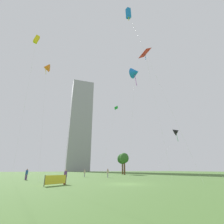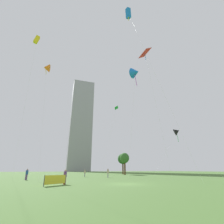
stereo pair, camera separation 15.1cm
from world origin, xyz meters
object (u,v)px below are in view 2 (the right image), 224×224
object	(u,v)px
kite_flying_2	(177,131)
park_tree_0	(123,159)
kite_flying_5	(135,72)
person_standing_1	(108,172)
person_standing_4	(27,173)
kite_flying_3	(37,40)
person_standing_3	(85,173)
kite_flying_4	(128,14)
person_standing_2	(65,176)
park_tree_2	(125,158)
event_banner	(55,180)
distant_highrise_0	(80,125)
kite_flying_6	(116,109)
kite_flying_1	(145,53)
kite_flying_0	(47,68)

from	to	relation	value
kite_flying_2	park_tree_0	xyz separation A→B (m)	(-6.21, 21.67, -6.69)
kite_flying_5	park_tree_0	xyz separation A→B (m)	(10.52, 26.61, -19.01)
person_standing_1	person_standing_4	xyz separation A→B (m)	(-15.99, -1.04, -0.03)
person_standing_4	kite_flying_5	distance (m)	31.50
person_standing_4	kite_flying_3	size ratio (longest dim) A/B	0.06
person_standing_3	person_standing_4	xyz separation A→B (m)	(-12.17, -6.01, 0.07)
kite_flying_2	kite_flying_4	distance (m)	33.20
person_standing_2	park_tree_2	xyz separation A→B (m)	(24.83, 29.15, 4.37)
kite_flying_4	kite_flying_5	xyz separation A→B (m)	(5.78, 7.01, -8.96)
kite_flying_2	kite_flying_3	world-z (taller)	kite_flying_3
kite_flying_5	event_banner	world-z (taller)	kite_flying_5
person_standing_3	kite_flying_2	bearing A→B (deg)	75.94
park_tree_2	person_standing_3	bearing A→B (deg)	-147.24
person_standing_2	distant_highrise_0	world-z (taller)	distant_highrise_0
kite_flying_6	person_standing_2	bearing A→B (deg)	-131.29
kite_flying_1	kite_flying_6	size ratio (longest dim) A/B	1.37
kite_flying_6	park_tree_0	world-z (taller)	kite_flying_6
person_standing_2	person_standing_4	bearing A→B (deg)	-80.29
kite_flying_2	kite_flying_5	bearing A→B (deg)	-163.54
kite_flying_2	park_tree_0	distance (m)	23.51
person_standing_1	park_tree_2	world-z (taller)	park_tree_2
park_tree_0	person_standing_1	bearing A→B (deg)	-126.34
kite_flying_0	park_tree_2	distance (m)	37.76
kite_flying_0	kite_flying_4	xyz separation A→B (m)	(14.39, -16.70, 7.45)
person_standing_2	kite_flying_1	bearing A→B (deg)	174.31
kite_flying_2	kite_flying_5	world-z (taller)	kite_flying_5
park_tree_2	event_banner	size ratio (longest dim) A/B	2.85
kite_flying_1	kite_flying_4	size ratio (longest dim) A/B	0.78
kite_flying_4	person_standing_1	bearing A→B (deg)	84.34
person_standing_4	kite_flying_4	world-z (taller)	kite_flying_4
person_standing_2	kite_flying_2	world-z (taller)	kite_flying_2
person_standing_1	park_tree_2	distance (m)	21.29
kite_flying_2	event_banner	bearing A→B (deg)	-159.18
kite_flying_0	kite_flying_6	distance (m)	21.98
person_standing_4	kite_flying_5	size ratio (longest dim) A/B	0.07
kite_flying_2	kite_flying_0	bearing A→B (deg)	172.67
person_standing_3	event_banner	distance (m)	21.08
kite_flying_0	kite_flying_5	size ratio (longest dim) A/B	1.04
person_standing_1	person_standing_4	world-z (taller)	person_standing_1
kite_flying_3	event_banner	distance (m)	34.04
park_tree_2	kite_flying_1	bearing A→B (deg)	-109.64
kite_flying_1	kite_flying_0	bearing A→B (deg)	141.42
person_standing_1	kite_flying_5	world-z (taller)	kite_flying_5
kite_flying_2	kite_flying_6	distance (m)	18.89
kite_flying_2	park_tree_2	xyz separation A→B (m)	(-7.84, 17.31, -6.76)
kite_flying_4	park_tree_2	distance (m)	43.10
kite_flying_1	kite_flying_6	xyz separation A→B (m)	(1.61, 17.47, -6.65)
person_standing_2	kite_flying_2	bearing A→B (deg)	-170.86
kite_flying_4	event_banner	size ratio (longest dim) A/B	13.67
kite_flying_6	distant_highrise_0	size ratio (longest dim) A/B	0.22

